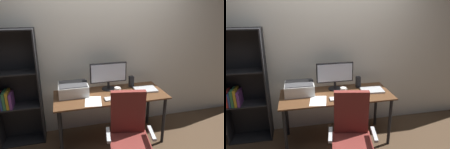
# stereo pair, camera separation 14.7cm
# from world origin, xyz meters

# --- Properties ---
(ground_plane) EXTENTS (12.00, 12.00, 0.00)m
(ground_plane) POSITION_xyz_m (0.00, 0.00, 0.00)
(ground_plane) COLOR #4C3826
(back_wall) EXTENTS (6.40, 0.10, 2.60)m
(back_wall) POSITION_xyz_m (0.00, 0.49, 1.30)
(back_wall) COLOR silver
(back_wall) RESTS_ON ground
(desk) EXTENTS (1.55, 0.65, 0.74)m
(desk) POSITION_xyz_m (0.00, 0.00, 0.65)
(desk) COLOR #56351E
(desk) RESTS_ON ground
(monitor) EXTENTS (0.54, 0.20, 0.40)m
(monitor) POSITION_xyz_m (0.02, 0.18, 0.97)
(monitor) COLOR black
(monitor) RESTS_ON desk
(keyboard) EXTENTS (0.29, 0.11, 0.02)m
(keyboard) POSITION_xyz_m (0.03, -0.17, 0.75)
(keyboard) COLOR silver
(keyboard) RESTS_ON desk
(mouse) EXTENTS (0.06, 0.10, 0.03)m
(mouse) POSITION_xyz_m (0.26, -0.17, 0.76)
(mouse) COLOR black
(mouse) RESTS_ON desk
(coffee_mug) EXTENTS (0.10, 0.08, 0.09)m
(coffee_mug) POSITION_xyz_m (0.10, -0.00, 0.78)
(coffee_mug) COLOR white
(coffee_mug) RESTS_ON desk
(laptop) EXTENTS (0.34, 0.25, 0.02)m
(laptop) POSITION_xyz_m (0.53, 0.01, 0.75)
(laptop) COLOR #B7BABC
(laptop) RESTS_ON desk
(speaker_left) EXTENTS (0.06, 0.07, 0.17)m
(speaker_left) POSITION_xyz_m (-0.33, 0.17, 0.82)
(speaker_left) COLOR black
(speaker_left) RESTS_ON desk
(speaker_right) EXTENTS (0.06, 0.07, 0.17)m
(speaker_right) POSITION_xyz_m (0.37, 0.17, 0.82)
(speaker_right) COLOR black
(speaker_right) RESTS_ON desk
(printer) EXTENTS (0.40, 0.34, 0.16)m
(printer) POSITION_xyz_m (-0.50, 0.12, 0.82)
(printer) COLOR silver
(printer) RESTS_ON desk
(paper_sheet) EXTENTS (0.25, 0.33, 0.00)m
(paper_sheet) POSITION_xyz_m (-0.27, -0.17, 0.74)
(paper_sheet) COLOR white
(paper_sheet) RESTS_ON desk
(office_chair) EXTENTS (0.56, 0.55, 1.01)m
(office_chair) POSITION_xyz_m (0.04, -0.69, 0.46)
(office_chair) COLOR #B7BABC
(office_chair) RESTS_ON ground
(bookshelf) EXTENTS (0.60, 0.28, 1.64)m
(bookshelf) POSITION_xyz_m (-1.27, 0.32, 0.80)
(bookshelf) COLOR black
(bookshelf) RESTS_ON ground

